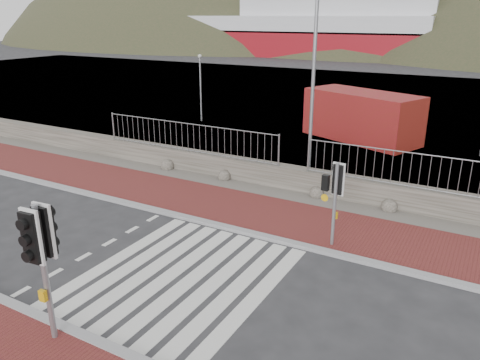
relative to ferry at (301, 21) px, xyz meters
The scene contains 15 objects.
ground 72.44m from the ferry, 70.05° to the right, with size 220.00×220.00×0.00m, color #28282B.
sidewalk_far 68.23m from the ferry, 68.75° to the right, with size 40.00×3.00×0.08m, color maroon.
kerb_near 75.25m from the ferry, 70.83° to the right, with size 40.00×0.25×0.12m, color gray.
kerb_far 69.63m from the ferry, 69.20° to the right, with size 40.00×0.25×0.12m, color gray.
zebra_crossing 72.43m from the ferry, 70.05° to the right, with size 4.62×5.60×0.01m.
gravel_strip 66.38m from the ferry, 68.13° to the right, with size 40.00×1.50×0.06m, color #59544C.
stone_wall 65.61m from the ferry, 67.86° to the right, with size 40.00×0.60×0.90m, color #48443B.
railing 65.66m from the ferry, 67.91° to the right, with size 18.07×0.07×1.22m.
quay 47.29m from the ferry, 58.36° to the right, with size 120.00×40.00×0.50m, color #4C4C4F.
water 25.72m from the ferry, 11.47° to the right, with size 220.00×50.00×0.05m, color #3F4C54.
ferry is the anchor object (origin of this frame).
traffic_signal_near 75.16m from the ferry, 71.50° to the right, with size 0.45×0.30×3.03m.
traffic_signal_far 70.10m from the ferry, 66.92° to the right, with size 0.62×0.26×2.54m.
streetlight 64.84m from the ferry, 67.26° to the right, with size 1.64×0.26×7.73m.
shipping_container 57.45m from the ferry, 64.43° to the right, with size 6.11×2.55×2.55m, color maroon.
Camera 1 is at (6.46, -8.46, 6.36)m, focal length 35.00 mm.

